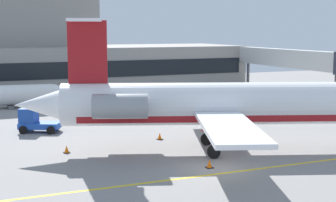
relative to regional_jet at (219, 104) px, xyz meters
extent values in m
cube|color=gray|center=(-2.45, -3.93, -3.52)|extent=(120.00, 120.00, 0.10)
cube|color=yellow|center=(-2.45, -5.06, -3.47)|extent=(108.00, 0.24, 0.01)
cube|color=red|center=(2.25, 3.38, -3.47)|extent=(0.30, 8.00, 0.01)
cube|color=gray|center=(-8.52, 43.76, -0.36)|extent=(65.71, 15.38, 6.24)
cube|color=black|center=(-8.52, 36.02, -0.17)|extent=(63.08, 0.12, 2.29)
cube|color=silver|center=(23.83, 25.15, 1.45)|extent=(1.40, 21.84, 2.40)
cylinder|color=#4C4C51|center=(23.83, 34.57, -1.61)|extent=(0.44, 0.44, 3.72)
cylinder|color=#4C4C51|center=(23.83, 15.02, -1.61)|extent=(0.44, 0.44, 3.72)
cylinder|color=white|center=(0.49, -0.18, 0.03)|extent=(23.07, 10.81, 3.03)
cube|color=maroon|center=(0.49, -0.18, -0.81)|extent=(20.77, 9.73, 0.55)
cone|color=white|center=(-11.82, 4.27, 0.03)|extent=(4.59, 3.77, 2.58)
cube|color=white|center=(1.84, 6.24, -0.43)|extent=(6.31, 10.42, 0.28)
cube|color=white|center=(-2.57, -5.97, -0.43)|extent=(6.31, 10.42, 0.28)
cylinder|color=gray|center=(-5.75, 4.62, 0.26)|extent=(3.99, 2.81, 1.67)
cylinder|color=gray|center=(-7.38, 0.12, 0.26)|extent=(3.99, 2.81, 1.67)
cube|color=maroon|center=(-8.77, 3.17, 3.73)|extent=(2.65, 1.15, 4.38)
cube|color=white|center=(-8.77, 3.17, 5.92)|extent=(3.65, 5.29, 0.20)
cylinder|color=#3F3F44|center=(0.06, 2.08, -2.03)|extent=(0.20, 0.20, 1.53)
cylinder|color=black|center=(0.06, 2.08, -3.02)|extent=(0.97, 0.63, 0.90)
cylinder|color=#3F3F44|center=(-1.28, -1.63, -2.03)|extent=(0.20, 0.20, 1.53)
cylinder|color=black|center=(-1.28, -1.63, -3.02)|extent=(0.97, 0.63, 0.90)
cube|color=#1E4CB2|center=(-10.97, 11.92, -2.88)|extent=(3.78, 2.94, 0.50)
cube|color=#1A4197|center=(-11.83, 12.33, -2.01)|extent=(1.86, 1.91, 1.24)
cylinder|color=black|center=(-12.40, 11.71, -3.12)|extent=(0.75, 0.56, 0.70)
cylinder|color=black|center=(-11.69, 13.17, -3.12)|extent=(0.75, 0.56, 0.70)
cylinder|color=black|center=(-10.25, 10.67, -3.12)|extent=(0.75, 0.56, 0.70)
cylinder|color=black|center=(-9.55, 12.13, -3.12)|extent=(0.75, 0.56, 0.70)
cylinder|color=white|center=(-10.33, 26.42, -1.99)|extent=(6.09, 2.87, 2.26)
sphere|color=white|center=(-7.41, 26.11, -1.99)|extent=(2.21, 2.21, 2.21)
cube|color=#59595B|center=(-12.10, 26.42, -3.30)|extent=(0.60, 2.03, 0.35)
cube|color=#59595B|center=(-8.57, 26.42, -3.30)|extent=(0.60, 2.03, 0.35)
cone|color=orange|center=(4.16, 9.76, -3.20)|extent=(0.36, 0.36, 0.55)
cube|color=black|center=(4.16, 9.76, -3.45)|extent=(0.47, 0.47, 0.04)
cone|color=orange|center=(-2.53, 5.25, -3.20)|extent=(0.36, 0.36, 0.55)
cube|color=black|center=(-2.53, 5.25, -3.45)|extent=(0.47, 0.47, 0.04)
cone|color=orange|center=(-10.31, 3.75, -3.20)|extent=(0.36, 0.36, 0.55)
cube|color=black|center=(-10.31, 3.75, -3.45)|extent=(0.47, 0.47, 0.04)
cone|color=orange|center=(-2.65, -3.64, -3.20)|extent=(0.36, 0.36, 0.55)
cube|color=black|center=(-2.65, -3.64, -3.45)|extent=(0.47, 0.47, 0.04)
camera|label=1|loc=(-16.94, -30.97, 5.27)|focal=53.00mm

